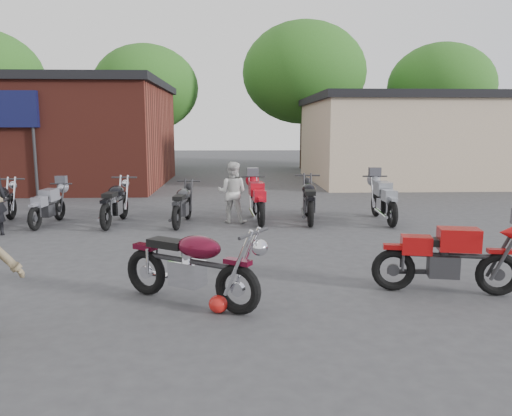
{
  "coord_description": "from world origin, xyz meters",
  "views": [
    {
      "loc": [
        0.03,
        -7.21,
        2.42
      ],
      "look_at": [
        0.42,
        2.09,
        0.9
      ],
      "focal_mm": 35.0,
      "sensor_mm": 36.0,
      "label": 1
    }
  ],
  "objects_px": {
    "row_bike_3": "(182,202)",
    "row_bike_6": "(384,198)",
    "row_bike_1": "(48,204)",
    "vintage_motorcycle": "(192,260)",
    "person_light": "(232,192)",
    "helmet": "(218,304)",
    "row_bike_2": "(115,200)",
    "row_bike_5": "(309,197)",
    "sportbike": "(449,254)",
    "row_bike_4": "(257,198)"
  },
  "relations": [
    {
      "from": "row_bike_3",
      "to": "row_bike_5",
      "type": "distance_m",
      "value": 3.23
    },
    {
      "from": "vintage_motorcycle",
      "to": "row_bike_1",
      "type": "height_order",
      "value": "vintage_motorcycle"
    },
    {
      "from": "row_bike_5",
      "to": "person_light",
      "type": "bearing_deg",
      "value": 98.72
    },
    {
      "from": "helmet",
      "to": "row_bike_4",
      "type": "relative_size",
      "value": 0.12
    },
    {
      "from": "vintage_motorcycle",
      "to": "row_bike_1",
      "type": "bearing_deg",
      "value": 156.98
    },
    {
      "from": "vintage_motorcycle",
      "to": "sportbike",
      "type": "bearing_deg",
      "value": 37.07
    },
    {
      "from": "vintage_motorcycle",
      "to": "row_bike_3",
      "type": "height_order",
      "value": "vintage_motorcycle"
    },
    {
      "from": "sportbike",
      "to": "helmet",
      "type": "xyz_separation_m",
      "value": [
        -3.33,
        -0.64,
        -0.47
      ]
    },
    {
      "from": "person_light",
      "to": "vintage_motorcycle",
      "type": "bearing_deg",
      "value": 98.05
    },
    {
      "from": "row_bike_1",
      "to": "vintage_motorcycle",
      "type": "bearing_deg",
      "value": -140.15
    },
    {
      "from": "vintage_motorcycle",
      "to": "row_bike_4",
      "type": "distance_m",
      "value": 6.18
    },
    {
      "from": "helmet",
      "to": "row_bike_4",
      "type": "xyz_separation_m",
      "value": [
        0.79,
        6.39,
        0.48
      ]
    },
    {
      "from": "row_bike_4",
      "to": "row_bike_6",
      "type": "distance_m",
      "value": 3.25
    },
    {
      "from": "helmet",
      "to": "person_light",
      "type": "bearing_deg",
      "value": 88.56
    },
    {
      "from": "row_bike_2",
      "to": "row_bike_4",
      "type": "xyz_separation_m",
      "value": [
        3.56,
        0.21,
        -0.01
      ]
    },
    {
      "from": "row_bike_3",
      "to": "helmet",
      "type": "bearing_deg",
      "value": -164.38
    },
    {
      "from": "row_bike_3",
      "to": "person_light",
      "type": "bearing_deg",
      "value": -77.26
    },
    {
      "from": "row_bike_3",
      "to": "row_bike_2",
      "type": "bearing_deg",
      "value": 92.62
    },
    {
      "from": "vintage_motorcycle",
      "to": "row_bike_6",
      "type": "height_order",
      "value": "vintage_motorcycle"
    },
    {
      "from": "row_bike_5",
      "to": "row_bike_6",
      "type": "distance_m",
      "value": 1.91
    },
    {
      "from": "vintage_motorcycle",
      "to": "helmet",
      "type": "height_order",
      "value": "vintage_motorcycle"
    },
    {
      "from": "vintage_motorcycle",
      "to": "row_bike_2",
      "type": "relative_size",
      "value": 1.02
    },
    {
      "from": "row_bike_4",
      "to": "helmet",
      "type": "bearing_deg",
      "value": 168.35
    },
    {
      "from": "row_bike_4",
      "to": "row_bike_5",
      "type": "height_order",
      "value": "row_bike_5"
    },
    {
      "from": "vintage_motorcycle",
      "to": "row_bike_1",
      "type": "xyz_separation_m",
      "value": [
        -4.06,
        5.84,
        -0.09
      ]
    },
    {
      "from": "person_light",
      "to": "row_bike_6",
      "type": "distance_m",
      "value": 3.88
    },
    {
      "from": "vintage_motorcycle",
      "to": "helmet",
      "type": "xyz_separation_m",
      "value": [
        0.37,
        -0.32,
        -0.51
      ]
    },
    {
      "from": "vintage_motorcycle",
      "to": "row_bike_5",
      "type": "distance_m",
      "value": 6.55
    },
    {
      "from": "row_bike_2",
      "to": "row_bike_3",
      "type": "xyz_separation_m",
      "value": [
        1.69,
        -0.08,
        -0.05
      ]
    },
    {
      "from": "helmet",
      "to": "row_bike_2",
      "type": "bearing_deg",
      "value": 114.19
    },
    {
      "from": "vintage_motorcycle",
      "to": "row_bike_4",
      "type": "relative_size",
      "value": 1.04
    },
    {
      "from": "row_bike_1",
      "to": "row_bike_2",
      "type": "xyz_separation_m",
      "value": [
        1.65,
        0.03,
        0.08
      ]
    },
    {
      "from": "vintage_motorcycle",
      "to": "sportbike",
      "type": "xyz_separation_m",
      "value": [
        3.7,
        0.32,
        -0.04
      ]
    },
    {
      "from": "row_bike_3",
      "to": "row_bike_6",
      "type": "xyz_separation_m",
      "value": [
        5.13,
        0.14,
        0.05
      ]
    },
    {
      "from": "row_bike_2",
      "to": "row_bike_4",
      "type": "distance_m",
      "value": 3.57
    },
    {
      "from": "row_bike_1",
      "to": "row_bike_5",
      "type": "xyz_separation_m",
      "value": [
        6.56,
        0.22,
        0.09
      ]
    },
    {
      "from": "vintage_motorcycle",
      "to": "row_bike_5",
      "type": "xyz_separation_m",
      "value": [
        2.5,
        6.05,
        -0.01
      ]
    },
    {
      "from": "row_bike_1",
      "to": "row_bike_2",
      "type": "height_order",
      "value": "row_bike_2"
    },
    {
      "from": "sportbike",
      "to": "row_bike_1",
      "type": "distance_m",
      "value": 9.52
    },
    {
      "from": "vintage_motorcycle",
      "to": "row_bike_4",
      "type": "height_order",
      "value": "vintage_motorcycle"
    },
    {
      "from": "vintage_motorcycle",
      "to": "row_bike_5",
      "type": "height_order",
      "value": "vintage_motorcycle"
    },
    {
      "from": "row_bike_3",
      "to": "row_bike_4",
      "type": "xyz_separation_m",
      "value": [
        1.88,
        0.29,
        0.04
      ]
    },
    {
      "from": "vintage_motorcycle",
      "to": "row_bike_3",
      "type": "distance_m",
      "value": 5.82
    },
    {
      "from": "row_bike_3",
      "to": "row_bike_4",
      "type": "relative_size",
      "value": 0.93
    },
    {
      "from": "row_bike_3",
      "to": "row_bike_1",
      "type": "bearing_deg",
      "value": 94.46
    },
    {
      "from": "person_light",
      "to": "row_bike_1",
      "type": "xyz_separation_m",
      "value": [
        -4.58,
        -0.1,
        -0.25
      ]
    },
    {
      "from": "row_bike_1",
      "to": "row_bike_5",
      "type": "distance_m",
      "value": 6.56
    },
    {
      "from": "person_light",
      "to": "helmet",
      "type": "bearing_deg",
      "value": 101.67
    },
    {
      "from": "row_bike_1",
      "to": "row_bike_2",
      "type": "relative_size",
      "value": 0.87
    },
    {
      "from": "person_light",
      "to": "row_bike_3",
      "type": "height_order",
      "value": "person_light"
    }
  ]
}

